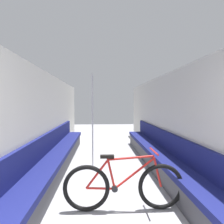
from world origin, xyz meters
TOP-DOWN VIEW (x-y plane):
  - wall_left at (-1.47, 3.97)m, footprint 0.10×11.14m
  - wall_right at (1.47, 3.97)m, footprint 0.10×11.14m
  - bench_seat_row_left at (-1.20, 3.89)m, footprint 0.49×7.13m
  - bench_seat_row_right at (1.20, 3.89)m, footprint 0.49×7.13m
  - bicycle at (0.15, 2.22)m, footprint 1.76×0.46m
  - grab_pole_near at (-0.37, 4.36)m, footprint 0.08×0.08m

SIDE VIEW (x-z plane):
  - bench_seat_row_left at x=-1.20m, z-range -0.15..0.74m
  - bench_seat_row_right at x=1.20m, z-range -0.15..0.74m
  - bicycle at x=0.15m, z-range -0.08..0.79m
  - grab_pole_near at x=-0.37m, z-range -0.03..2.23m
  - wall_left at x=-1.47m, z-range 0.00..2.28m
  - wall_right at x=1.47m, z-range 0.00..2.28m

